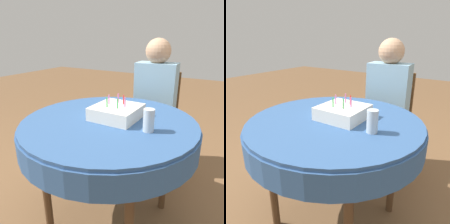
{
  "view_description": "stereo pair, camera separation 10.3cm",
  "coord_description": "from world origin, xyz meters",
  "views": [
    {
      "loc": [
        0.65,
        -1.07,
        1.26
      ],
      "look_at": [
        0.01,
        0.01,
        0.82
      ],
      "focal_mm": 35.0,
      "sensor_mm": 36.0,
      "label": 1
    },
    {
      "loc": [
        0.74,
        -1.02,
        1.26
      ],
      "look_at": [
        0.01,
        0.01,
        0.82
      ],
      "focal_mm": 35.0,
      "sensor_mm": 36.0,
      "label": 2
    }
  ],
  "objects": [
    {
      "name": "ground_plane",
      "position": [
        0.0,
        0.0,
        0.0
      ],
      "size": [
        12.0,
        12.0,
        0.0
      ],
      "primitive_type": "plane",
      "color": "brown"
    },
    {
      "name": "dining_table",
      "position": [
        0.0,
        0.0,
        0.68
      ],
      "size": [
        1.09,
        1.09,
        0.77
      ],
      "color": "#335689",
      "rests_on": "ground_plane"
    },
    {
      "name": "chair",
      "position": [
        0.01,
        0.85,
        0.5
      ],
      "size": [
        0.43,
        0.43,
        0.94
      ],
      "rotation": [
        0.0,
        0.0,
        0.08
      ],
      "color": "brown",
      "rests_on": "ground_plane"
    },
    {
      "name": "person",
      "position": [
        0.02,
        0.76,
        0.75
      ],
      "size": [
        0.37,
        0.31,
        1.24
      ],
      "rotation": [
        0.0,
        0.0,
        0.08
      ],
      "color": "tan",
      "rests_on": "ground_plane"
    },
    {
      "name": "birthday_cake",
      "position": [
        0.03,
        0.05,
        0.81
      ],
      "size": [
        0.27,
        0.27,
        0.14
      ],
      "color": "white",
      "rests_on": "dining_table"
    },
    {
      "name": "drinking_glass",
      "position": [
        0.27,
        -0.04,
        0.83
      ],
      "size": [
        0.06,
        0.06,
        0.13
      ],
      "color": "silver",
      "rests_on": "dining_table"
    }
  ]
}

